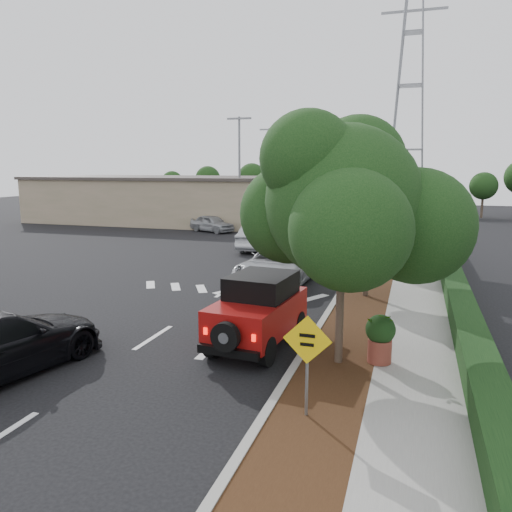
% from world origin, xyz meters
% --- Properties ---
extents(ground, '(120.00, 120.00, 0.00)m').
position_xyz_m(ground, '(0.00, 0.00, 0.00)').
color(ground, black).
rests_on(ground, ground).
extents(curb, '(0.20, 70.00, 0.15)m').
position_xyz_m(curb, '(4.60, 12.00, 0.07)').
color(curb, '#9E9B93').
rests_on(curb, ground).
extents(planting_strip, '(1.80, 70.00, 0.12)m').
position_xyz_m(planting_strip, '(5.60, 12.00, 0.06)').
color(planting_strip, black).
rests_on(planting_strip, ground).
extents(sidewalk, '(2.00, 70.00, 0.12)m').
position_xyz_m(sidewalk, '(7.50, 12.00, 0.06)').
color(sidewalk, gray).
rests_on(sidewalk, ground).
extents(hedge, '(0.80, 70.00, 0.80)m').
position_xyz_m(hedge, '(8.90, 12.00, 0.40)').
color(hedge, black).
rests_on(hedge, ground).
extents(commercial_building, '(22.00, 12.00, 4.00)m').
position_xyz_m(commercial_building, '(-16.00, 30.00, 2.00)').
color(commercial_building, gray).
rests_on(commercial_building, ground).
extents(transmission_tower, '(7.00, 4.00, 28.00)m').
position_xyz_m(transmission_tower, '(6.00, 48.00, 0.00)').
color(transmission_tower, slate).
rests_on(transmission_tower, ground).
extents(street_tree_near, '(3.80, 3.80, 5.92)m').
position_xyz_m(street_tree_near, '(5.60, -0.50, 0.00)').
color(street_tree_near, black).
rests_on(street_tree_near, ground).
extents(street_tree_mid, '(3.20, 3.20, 5.32)m').
position_xyz_m(street_tree_mid, '(5.60, 6.50, 0.00)').
color(street_tree_mid, black).
rests_on(street_tree_mid, ground).
extents(street_tree_far, '(3.40, 3.40, 5.62)m').
position_xyz_m(street_tree_far, '(5.60, 13.00, 0.00)').
color(street_tree_far, black).
rests_on(street_tree_far, ground).
extents(light_pole_a, '(2.00, 0.22, 9.00)m').
position_xyz_m(light_pole_a, '(-6.50, 26.00, 0.00)').
color(light_pole_a, slate).
rests_on(light_pole_a, ground).
extents(light_pole_b, '(2.00, 0.22, 9.00)m').
position_xyz_m(light_pole_b, '(-7.50, 38.00, 0.00)').
color(light_pole_b, slate).
rests_on(light_pole_b, ground).
extents(red_jeep, '(2.10, 4.10, 2.04)m').
position_xyz_m(red_jeep, '(3.22, 0.43, 1.04)').
color(red_jeep, black).
rests_on(red_jeep, ground).
extents(silver_suv_ahead, '(3.01, 6.02, 1.64)m').
position_xyz_m(silver_suv_ahead, '(1.73, 7.96, 0.82)').
color(silver_suv_ahead, '#ACAFB4').
rests_on(silver_suv_ahead, ground).
extents(silver_sedan_oncoming, '(1.74, 4.88, 1.61)m').
position_xyz_m(silver_sedan_oncoming, '(-1.75, 16.53, 0.80)').
color(silver_sedan_oncoming, '#AAACB2').
rests_on(silver_sedan_oncoming, ground).
extents(parked_suv, '(4.22, 3.01, 1.33)m').
position_xyz_m(parked_suv, '(-7.93, 23.50, 0.67)').
color(parked_suv, '#95989C').
rests_on(parked_suv, ground).
extents(speed_hump_sign, '(0.98, 0.08, 2.09)m').
position_xyz_m(speed_hump_sign, '(5.40, -3.50, 1.45)').
color(speed_hump_sign, slate).
rests_on(speed_hump_sign, ground).
extents(terracotta_planter, '(0.75, 0.75, 1.31)m').
position_xyz_m(terracotta_planter, '(6.60, -0.22, 0.88)').
color(terracotta_planter, brown).
rests_on(terracotta_planter, ground).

